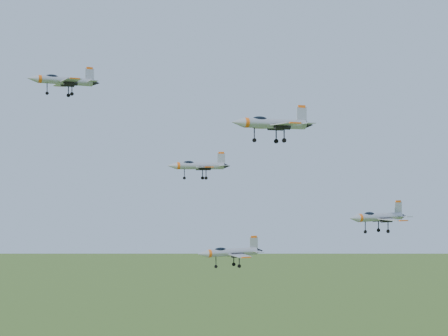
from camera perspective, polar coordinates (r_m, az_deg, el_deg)
name	(u,v)px	position (r m, az deg, el deg)	size (l,w,h in m)	color
jet_lead	(63,80)	(120.29, -14.49, 7.76)	(13.62, 11.46, 3.66)	#9C9FA8
jet_left_high	(198,166)	(106.73, -2.37, 0.22)	(11.38, 9.36, 3.05)	#9C9FA8
jet_right_high	(272,123)	(89.64, 4.44, 4.09)	(13.32, 11.07, 3.56)	#9C9FA8
jet_left_low	(230,252)	(112.51, 0.58, -7.70)	(12.95, 10.77, 3.46)	#9C9FA8
jet_right_low	(378,217)	(102.43, 13.88, -4.37)	(12.02, 10.11, 3.23)	#9C9FA8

